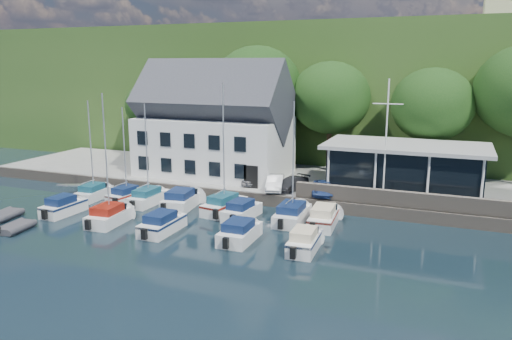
% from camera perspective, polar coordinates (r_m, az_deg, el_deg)
% --- Properties ---
extents(ground, '(180.00, 180.00, 0.00)m').
position_cam_1_polar(ground, '(32.38, -6.66, -9.05)').
color(ground, black).
rests_on(ground, ground).
extents(quay, '(60.00, 13.00, 1.00)m').
position_cam_1_polar(quay, '(47.63, 3.40, -1.45)').
color(quay, gray).
rests_on(quay, ground).
extents(quay_face, '(60.00, 0.30, 1.00)m').
position_cam_1_polar(quay_face, '(41.71, 0.55, -3.39)').
color(quay_face, '#6E6458').
rests_on(quay_face, ground).
extents(hillside, '(160.00, 75.00, 16.00)m').
position_cam_1_polar(hillside, '(89.71, 12.69, 9.48)').
color(hillside, '#2D4E1D').
rests_on(hillside, ground).
extents(field_patch, '(50.00, 30.00, 0.30)m').
position_cam_1_polar(field_patch, '(96.77, 18.55, 14.16)').
color(field_patch, olive).
rests_on(field_patch, hillside).
extents(harbor_building, '(14.40, 8.20, 8.70)m').
position_cam_1_polar(harbor_building, '(48.49, -4.80, 4.61)').
color(harbor_building, white).
rests_on(harbor_building, quay).
extents(club_pavilion, '(13.20, 7.20, 4.10)m').
position_cam_1_polar(club_pavilion, '(43.45, 16.68, 0.19)').
color(club_pavilion, black).
rests_on(club_pavilion, quay).
extents(seawall, '(18.00, 0.50, 1.20)m').
position_cam_1_polar(seawall, '(39.23, 17.35, -3.29)').
color(seawall, '#6E6458').
rests_on(seawall, quay).
extents(gangway, '(1.20, 6.00, 1.40)m').
position_cam_1_polar(gangway, '(48.58, -18.82, -2.42)').
color(gangway, silver).
rests_on(gangway, ground).
extents(car_silver, '(2.27, 3.55, 1.13)m').
position_cam_1_polar(car_silver, '(44.80, -0.72, -0.90)').
color(car_silver, '#9F9FA4').
rests_on(car_silver, quay).
extents(car_white, '(2.30, 4.09, 1.28)m').
position_cam_1_polar(car_white, '(42.69, 2.20, -1.46)').
color(car_white, silver).
rests_on(car_white, quay).
extents(car_dgrey, '(2.78, 4.17, 1.12)m').
position_cam_1_polar(car_dgrey, '(42.77, 4.03, -1.55)').
color(car_dgrey, '#2A2B2F').
rests_on(car_dgrey, quay).
extents(car_blue, '(2.16, 3.71, 1.19)m').
position_cam_1_polar(car_blue, '(41.52, 7.73, -2.01)').
color(car_blue, navy).
rests_on(car_blue, quay).
extents(flagpole, '(2.28, 0.20, 9.52)m').
position_cam_1_polar(flagpole, '(39.82, 14.62, 3.22)').
color(flagpole, white).
rests_on(flagpole, quay).
extents(tree_0, '(6.35, 6.35, 8.68)m').
position_cam_1_polar(tree_0, '(59.38, -11.65, 5.76)').
color(tree_0, '#12350F').
rests_on(tree_0, quay).
extents(tree_1, '(7.71, 7.71, 10.54)m').
position_cam_1_polar(tree_1, '(56.54, -7.23, 6.56)').
color(tree_1, '#12350F').
rests_on(tree_1, quay).
extents(tree_2, '(9.10, 9.10, 12.43)m').
position_cam_1_polar(tree_2, '(51.61, 0.10, 7.18)').
color(tree_2, '#12350F').
rests_on(tree_2, quay).
extents(tree_3, '(7.97, 7.97, 10.89)m').
position_cam_1_polar(tree_3, '(50.51, 8.43, 6.07)').
color(tree_3, '#12350F').
rests_on(tree_3, quay).
extents(tree_4, '(7.54, 7.54, 10.30)m').
position_cam_1_polar(tree_4, '(49.03, 19.38, 4.99)').
color(tree_4, '#12350F').
rests_on(tree_4, quay).
extents(boat_r1_0, '(2.14, 5.48, 8.27)m').
position_cam_1_polar(boat_r1_0, '(45.23, -18.33, 1.93)').
color(boat_r1_0, white).
rests_on(boat_r1_0, ground).
extents(boat_r1_1, '(2.43, 5.34, 8.56)m').
position_cam_1_polar(boat_r1_1, '(43.32, -14.80, 1.92)').
color(boat_r1_1, white).
rests_on(boat_r1_1, ground).
extents(boat_r1_2, '(1.87, 6.16, 8.58)m').
position_cam_1_polar(boat_r1_2, '(42.29, -12.39, 1.81)').
color(boat_r1_2, white).
rests_on(boat_r1_2, ground).
extents(boat_r1_3, '(3.00, 6.29, 1.55)m').
position_cam_1_polar(boat_r1_3, '(41.44, -8.51, -3.23)').
color(boat_r1_3, white).
rests_on(boat_r1_3, ground).
extents(boat_r1_4, '(2.92, 6.47, 9.39)m').
position_cam_1_polar(boat_r1_4, '(38.84, -3.72, 1.78)').
color(boat_r1_4, white).
rests_on(boat_r1_4, ground).
extents(boat_r1_5, '(2.30, 5.67, 1.46)m').
position_cam_1_polar(boat_r1_5, '(38.23, -1.63, -4.48)').
color(boat_r1_5, white).
rests_on(boat_r1_5, ground).
extents(boat_r1_6, '(2.29, 6.54, 9.06)m').
position_cam_1_polar(boat_r1_6, '(36.54, 4.27, 0.85)').
color(boat_r1_6, white).
rests_on(boat_r1_6, ground).
extents(boat_r1_7, '(2.36, 6.47, 1.52)m').
position_cam_1_polar(boat_r1_7, '(36.88, 7.79, -5.17)').
color(boat_r1_7, white).
rests_on(boat_r1_7, ground).
extents(boat_r2_0, '(1.96, 5.43, 1.52)m').
position_cam_1_polar(boat_r2_0, '(42.02, -21.15, -3.74)').
color(boat_r2_0, white).
rests_on(boat_r2_0, ground).
extents(boat_r2_1, '(2.52, 5.83, 9.04)m').
position_cam_1_polar(boat_r2_1, '(37.61, -16.73, 0.68)').
color(boat_r2_1, white).
rests_on(boat_r2_1, ground).
extents(boat_r2_2, '(1.97, 5.75, 1.49)m').
position_cam_1_polar(boat_r2_2, '(35.75, -10.67, -5.85)').
color(boat_r2_2, white).
rests_on(boat_r2_2, ground).
extents(boat_r2_3, '(2.16, 5.54, 1.47)m').
position_cam_1_polar(boat_r2_3, '(33.48, -1.87, -6.91)').
color(boat_r2_3, white).
rests_on(boat_r2_3, ground).
extents(boat_r2_4, '(2.05, 5.40, 1.49)m').
position_cam_1_polar(boat_r2_4, '(31.94, 5.58, -7.89)').
color(boat_r2_4, white).
rests_on(boat_r2_4, ground).
extents(dinghy_0, '(2.24, 3.26, 0.71)m').
position_cam_1_polar(dinghy_0, '(42.79, -26.87, -4.53)').
color(dinghy_0, '#38373C').
rests_on(dinghy_0, ground).
extents(dinghy_1, '(2.06, 3.06, 0.67)m').
position_cam_1_polar(dinghy_1, '(39.46, -25.78, -5.79)').
color(dinghy_1, '#38373C').
rests_on(dinghy_1, ground).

